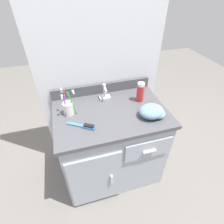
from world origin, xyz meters
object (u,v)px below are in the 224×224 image
Objects in this scene: hairbrush at (85,126)px; shaving_cream_can at (140,92)px; hand_towel at (153,112)px; toothbrush_cup at (68,108)px.

shaving_cream_can is at bearing 53.90° from hairbrush.
hairbrush is 1.00× the size of hand_towel.
toothbrush_cup is 0.20m from hairbrush.
toothbrush_cup reaches higher than shaving_cream_can.
toothbrush_cup is 0.61m from hand_towel.
hand_towel is at bearing -18.65° from toothbrush_cup.
hairbrush is at bearing 177.85° from hand_towel.
hairbrush is (-0.48, -0.19, -0.07)m from shaving_cream_can.
shaving_cream_can is 0.86× the size of hairbrush.
toothbrush_cup is 1.09× the size of hand_towel.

